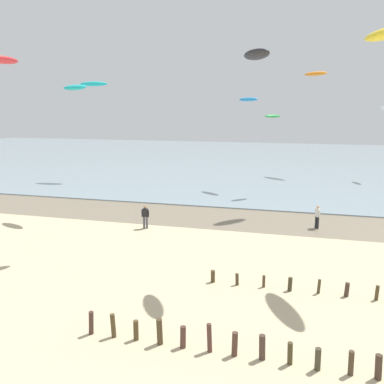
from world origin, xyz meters
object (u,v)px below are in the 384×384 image
(kite_aloft_6, at_px, (273,116))
(kite_aloft_11, at_px, (256,54))
(kite_aloft_2, at_px, (316,74))
(kite_aloft_0, at_px, (248,99))
(kite_aloft_1, at_px, (94,84))
(kite_aloft_10, at_px, (1,60))
(person_by_waterline, at_px, (145,216))
(person_mid_beach, at_px, (317,216))
(kite_aloft_8, at_px, (75,87))

(kite_aloft_6, distance_m, kite_aloft_11, 20.36)
(kite_aloft_11, bearing_deg, kite_aloft_6, 149.56)
(kite_aloft_2, height_order, kite_aloft_11, kite_aloft_2)
(kite_aloft_0, xyz_separation_m, kite_aloft_1, (-18.39, 1.35, 1.92))
(kite_aloft_6, height_order, kite_aloft_10, kite_aloft_10)
(person_by_waterline, height_order, kite_aloft_0, kite_aloft_0)
(kite_aloft_0, bearing_deg, kite_aloft_6, 170.10)
(kite_aloft_6, bearing_deg, kite_aloft_10, 175.00)
(person_mid_beach, bearing_deg, kite_aloft_10, -166.55)
(kite_aloft_0, distance_m, kite_aloft_1, 18.54)
(kite_aloft_10, distance_m, kite_aloft_11, 18.26)
(kite_aloft_1, bearing_deg, kite_aloft_6, 164.25)
(kite_aloft_2, distance_m, kite_aloft_10, 37.39)
(kite_aloft_2, xyz_separation_m, kite_aloft_10, (-21.59, -30.51, -1.11))
(kite_aloft_6, distance_m, kite_aloft_10, 23.70)
(kite_aloft_2, xyz_separation_m, kite_aloft_6, (-4.24, -14.86, -5.05))
(kite_aloft_8, relative_size, kite_aloft_11, 1.10)
(kite_aloft_8, bearing_deg, kite_aloft_11, -9.33)
(person_by_waterline, bearing_deg, kite_aloft_8, 161.09)
(person_mid_beach, height_order, kite_aloft_0, kite_aloft_0)
(kite_aloft_6, bearing_deg, kite_aloft_2, 27.04)
(kite_aloft_10, bearing_deg, kite_aloft_1, 18.81)
(person_mid_beach, distance_m, kite_aloft_1, 31.03)
(kite_aloft_2, height_order, kite_aloft_10, kite_aloft_2)
(person_mid_beach, bearing_deg, kite_aloft_1, 149.73)
(kite_aloft_8, xyz_separation_m, kite_aloft_10, (-3.00, -4.15, 1.66))
(person_by_waterline, distance_m, kite_aloft_11, 14.55)
(kite_aloft_1, xyz_separation_m, kite_aloft_2, (25.36, 10.67, 1.48))
(person_mid_beach, xyz_separation_m, kite_aloft_11, (-3.76, -9.60, 10.09))
(kite_aloft_8, height_order, kite_aloft_11, kite_aloft_11)
(person_mid_beach, height_order, kite_aloft_2, kite_aloft_2)
(person_mid_beach, xyz_separation_m, person_by_waterline, (-12.05, -3.18, 0.00))
(person_by_waterline, xyz_separation_m, kite_aloft_1, (-13.16, 17.89, 10.51))
(kite_aloft_0, xyz_separation_m, kite_aloft_6, (2.73, -2.85, -1.65))
(kite_aloft_2, distance_m, kite_aloft_11, 35.25)
(person_by_waterline, xyz_separation_m, kite_aloft_0, (5.23, 16.54, 8.59))
(kite_aloft_0, bearing_deg, kite_aloft_8, 87.31)
(kite_aloft_0, bearing_deg, kite_aloft_10, 87.99)
(person_by_waterline, relative_size, kite_aloft_6, 0.87)
(person_by_waterline, bearing_deg, kite_aloft_2, 66.88)
(person_mid_beach, xyz_separation_m, kite_aloft_8, (-18.45, -0.98, 9.22))
(kite_aloft_8, xyz_separation_m, kite_aloft_11, (14.69, -8.61, 0.87))
(kite_aloft_2, bearing_deg, kite_aloft_11, -59.26)
(kite_aloft_2, relative_size, kite_aloft_6, 1.68)
(person_mid_beach, distance_m, kite_aloft_8, 20.65)
(person_by_waterline, relative_size, kite_aloft_0, 0.67)
(kite_aloft_6, height_order, kite_aloft_8, kite_aloft_8)
(kite_aloft_1, bearing_deg, kite_aloft_10, 96.24)
(person_by_waterline, xyz_separation_m, kite_aloft_8, (-6.40, 2.19, 9.22))
(kite_aloft_1, relative_size, kite_aloft_11, 1.46)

